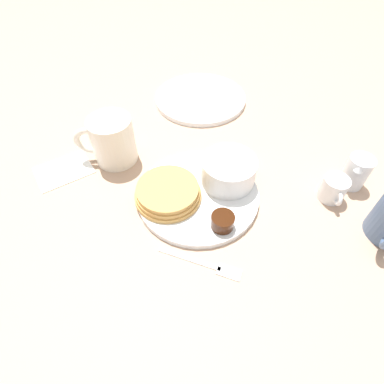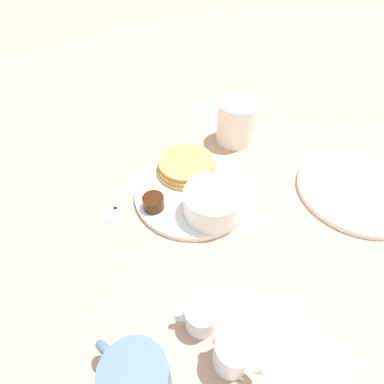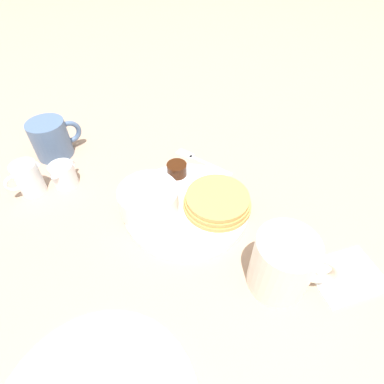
{
  "view_description": "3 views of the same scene",
  "coord_description": "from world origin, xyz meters",
  "px_view_note": "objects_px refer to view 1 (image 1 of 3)",
  "views": [
    {
      "loc": [
        -0.26,
        -0.26,
        0.45
      ],
      "look_at": [
        -0.02,
        -0.0,
        0.03
      ],
      "focal_mm": 28.0,
      "sensor_mm": 36.0,
      "label": 1
    },
    {
      "loc": [
        0.28,
        -0.3,
        0.45
      ],
      "look_at": [
        0.01,
        -0.02,
        0.03
      ],
      "focal_mm": 28.0,
      "sensor_mm": 36.0,
      "label": 2
    },
    {
      "loc": [
        0.17,
        0.33,
        0.42
      ],
      "look_at": [
        -0.01,
        -0.0,
        0.04
      ],
      "focal_mm": 28.0,
      "sensor_mm": 36.0,
      "label": 3
    }
  ],
  "objects_px": {
    "creamer_pitcher_far": "(356,171)",
    "fork": "(209,265)",
    "plate": "(198,195)",
    "bowl": "(229,170)",
    "coffee_mug": "(112,140)",
    "creamer_pitcher_near": "(333,189)"
  },
  "relations": [
    {
      "from": "bowl",
      "to": "fork",
      "type": "height_order",
      "value": "bowl"
    },
    {
      "from": "coffee_mug",
      "to": "creamer_pitcher_far",
      "type": "distance_m",
      "value": 0.49
    },
    {
      "from": "creamer_pitcher_near",
      "to": "bowl",
      "type": "bearing_deg",
      "value": 126.43
    },
    {
      "from": "plate",
      "to": "bowl",
      "type": "bearing_deg",
      "value": -15.28
    },
    {
      "from": "plate",
      "to": "creamer_pitcher_far",
      "type": "bearing_deg",
      "value": -37.41
    },
    {
      "from": "coffee_mug",
      "to": "creamer_pitcher_far",
      "type": "bearing_deg",
      "value": -52.53
    },
    {
      "from": "fork",
      "to": "coffee_mug",
      "type": "bearing_deg",
      "value": 83.2
    },
    {
      "from": "fork",
      "to": "plate",
      "type": "bearing_deg",
      "value": 52.46
    },
    {
      "from": "coffee_mug",
      "to": "creamer_pitcher_near",
      "type": "bearing_deg",
      "value": -58.15
    },
    {
      "from": "coffee_mug",
      "to": "creamer_pitcher_near",
      "type": "height_order",
      "value": "coffee_mug"
    },
    {
      "from": "creamer_pitcher_far",
      "to": "creamer_pitcher_near",
      "type": "bearing_deg",
      "value": 171.04
    },
    {
      "from": "coffee_mug",
      "to": "fork",
      "type": "relative_size",
      "value": 0.81
    },
    {
      "from": "creamer_pitcher_far",
      "to": "fork",
      "type": "bearing_deg",
      "value": 168.09
    },
    {
      "from": "creamer_pitcher_near",
      "to": "creamer_pitcher_far",
      "type": "height_order",
      "value": "creamer_pitcher_far"
    },
    {
      "from": "plate",
      "to": "creamer_pitcher_near",
      "type": "bearing_deg",
      "value": -44.2
    },
    {
      "from": "bowl",
      "to": "creamer_pitcher_near",
      "type": "height_order",
      "value": "bowl"
    },
    {
      "from": "fork",
      "to": "bowl",
      "type": "bearing_deg",
      "value": 32.73
    },
    {
      "from": "plate",
      "to": "fork",
      "type": "xyz_separation_m",
      "value": [
        -0.09,
        -0.12,
        -0.0
      ]
    },
    {
      "from": "creamer_pitcher_far",
      "to": "fork",
      "type": "height_order",
      "value": "creamer_pitcher_far"
    },
    {
      "from": "plate",
      "to": "bowl",
      "type": "xyz_separation_m",
      "value": [
        0.06,
        -0.02,
        0.03
      ]
    },
    {
      "from": "bowl",
      "to": "creamer_pitcher_far",
      "type": "bearing_deg",
      "value": -43.24
    },
    {
      "from": "plate",
      "to": "coffee_mug",
      "type": "xyz_separation_m",
      "value": [
        -0.05,
        0.2,
        0.04
      ]
    }
  ]
}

